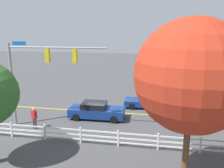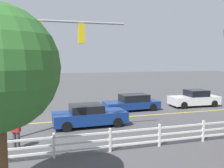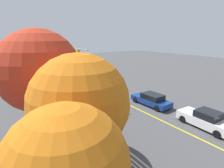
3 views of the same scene
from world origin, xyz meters
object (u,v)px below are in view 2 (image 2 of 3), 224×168
(pedestrian, at_px, (16,130))
(car_2, at_px, (132,103))
(car_1, at_px, (194,99))
(car_0, at_px, (89,116))

(pedestrian, bearing_deg, car_2, 149.55)
(pedestrian, bearing_deg, car_1, 136.22)
(car_0, height_order, car_1, car_1)
(car_1, distance_m, car_2, 6.28)
(car_1, relative_size, car_2, 0.96)
(car_0, distance_m, car_1, 11.44)
(car_0, xyz_separation_m, car_1, (-10.78, -3.84, 0.02))
(car_2, bearing_deg, pedestrian, 35.59)
(car_0, relative_size, pedestrian, 2.86)
(car_0, relative_size, car_1, 1.04)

